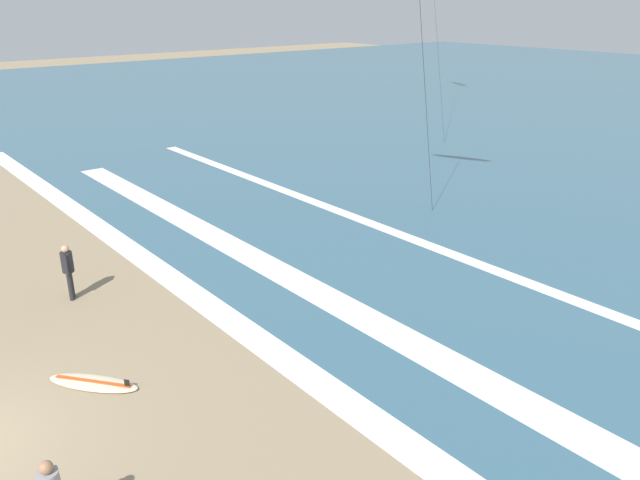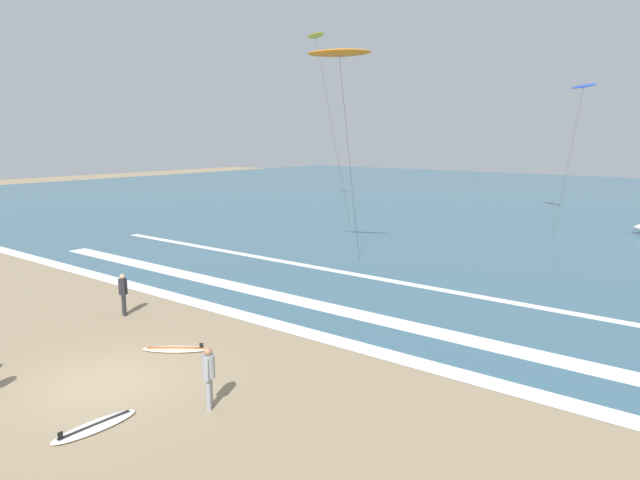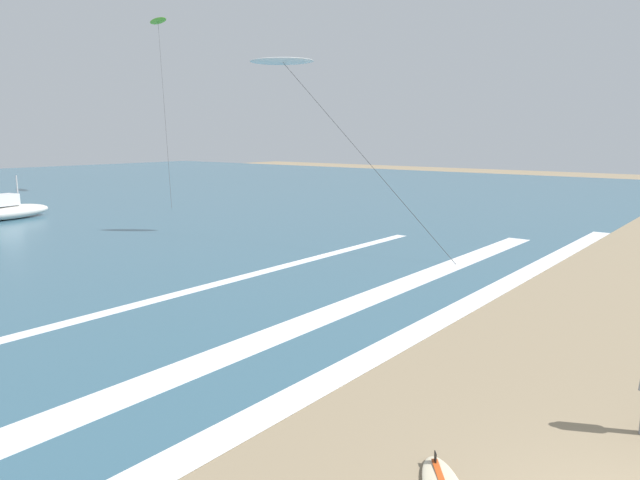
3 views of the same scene
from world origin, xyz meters
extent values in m
cube|color=white|center=(0.44, 6.60, 0.01)|extent=(51.22, 0.84, 0.01)
cube|color=white|center=(1.46, 9.40, 0.01)|extent=(39.75, 1.07, 0.01)
cube|color=white|center=(-0.92, 14.62, 0.01)|extent=(38.97, 0.54, 0.01)
cube|color=black|center=(0.20, 3.28, 0.17)|extent=(0.10, 0.09, 0.16)
ellipsoid|color=white|center=(14.64, 19.39, 8.78)|extent=(2.44, 3.08, 0.43)
cylinder|color=#333333|center=(14.25, 14.36, 4.39)|extent=(0.80, 10.07, 8.80)
ellipsoid|color=#70C628|center=(24.94, 42.86, 14.87)|extent=(1.57, 3.29, 0.43)
cylinder|color=#333333|center=(21.65, 38.18, 7.44)|extent=(6.60, 9.38, 14.88)
ellipsoid|color=beige|center=(8.68, 36.90, 0.45)|extent=(5.42, 2.59, 0.90)
cube|color=silver|center=(8.28, 36.83, 1.25)|extent=(1.67, 1.35, 0.70)
cylinder|color=#B2B2B2|center=(9.27, 37.01, 1.80)|extent=(0.08, 0.08, 1.80)
camera|label=1|loc=(11.58, -0.67, 7.87)|focal=35.01mm
camera|label=2|loc=(14.01, -8.00, 6.68)|focal=32.69mm
camera|label=3|loc=(-7.48, -0.46, 5.16)|focal=32.47mm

